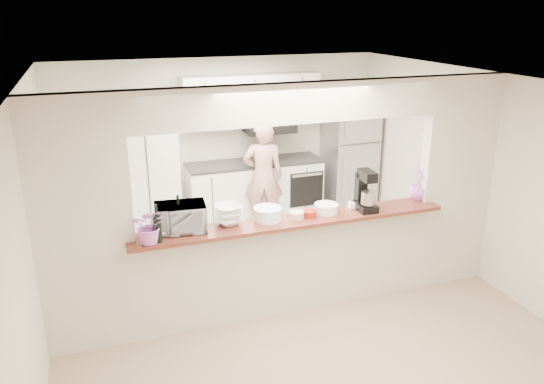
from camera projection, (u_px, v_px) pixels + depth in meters
name	position (u px, v px, depth m)	size (l,w,h in m)	color
floor	(290.00, 308.00, 5.93)	(6.00, 6.00, 0.00)	tan
tile_overlay	(249.00, 251.00, 7.31)	(5.00, 2.90, 0.01)	beige
partition	(291.00, 183.00, 5.44)	(5.00, 0.15, 2.50)	beige
bar_counter	(291.00, 262.00, 5.74)	(3.40, 0.38, 1.09)	beige
kitchen_cabinets	(214.00, 163.00, 7.98)	(3.15, 0.62, 2.25)	white
refrigerator	(349.00, 159.00, 8.65)	(0.75, 0.70, 1.70)	#A2A2A7
flower_left	(150.00, 225.00, 4.92)	(0.32, 0.28, 0.36)	#D16EC6
wine_bottle_a	(157.00, 227.00, 4.95)	(0.08, 0.08, 0.38)	black
wine_bottle_b	(179.00, 217.00, 5.22)	(0.07, 0.07, 0.37)	black
toaster_oven	(180.00, 218.00, 5.21)	(0.50, 0.34, 0.27)	#B2B3B7
serving_bowls	(229.00, 215.00, 5.38)	(0.27, 0.27, 0.20)	white
plate_stack_a	(268.00, 214.00, 5.50)	(0.30, 0.30, 0.14)	white
plate_stack_b	(326.00, 208.00, 5.71)	(0.26, 0.26, 0.09)	white
red_bowl	(310.00, 214.00, 5.60)	(0.15, 0.15, 0.07)	maroon
tan_bowl	(296.00, 215.00, 5.55)	(0.16, 0.16, 0.07)	#C6B38B
utensil_caddy	(357.00, 200.00, 5.84)	(0.22, 0.13, 0.20)	silver
stand_mixer	(365.00, 192.00, 5.74)	(0.21, 0.32, 0.45)	black
flower_right	(420.00, 183.00, 6.05)	(0.22, 0.22, 0.40)	#A463B8
person	(263.00, 177.00, 7.84)	(0.59, 0.39, 1.63)	tan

